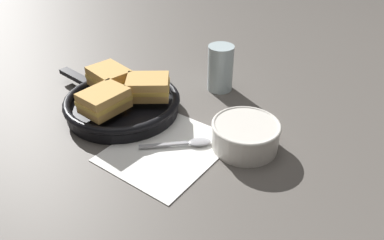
# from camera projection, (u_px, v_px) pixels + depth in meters

# --- Properties ---
(ground_plane) EXTENTS (4.00, 4.00, 0.00)m
(ground_plane) POSITION_uv_depth(u_px,v_px,m) (190.00, 144.00, 0.78)
(ground_plane) COLOR #56514C
(napkin) EXTENTS (0.27, 0.24, 0.00)m
(napkin) POSITION_uv_depth(u_px,v_px,m) (167.00, 149.00, 0.77)
(napkin) COLOR white
(napkin) RESTS_ON ground_plane
(soup_bowl) EXTENTS (0.14, 0.14, 0.06)m
(soup_bowl) POSITION_uv_depth(u_px,v_px,m) (245.00, 134.00, 0.76)
(soup_bowl) COLOR silver
(soup_bowl) RESTS_ON ground_plane
(spoon) EXTENTS (0.13, 0.10, 0.01)m
(spoon) POSITION_uv_depth(u_px,v_px,m) (190.00, 143.00, 0.77)
(spoon) COLOR #9E9EA3
(spoon) RESTS_ON napkin
(skillet) EXTENTS (0.27, 0.38, 0.04)m
(skillet) POSITION_uv_depth(u_px,v_px,m) (122.00, 104.00, 0.88)
(skillet) COLOR black
(skillet) RESTS_ON ground_plane
(sandwich_near_left) EXTENTS (0.08, 0.10, 0.05)m
(sandwich_near_left) POSITION_uv_depth(u_px,v_px,m) (109.00, 78.00, 0.89)
(sandwich_near_left) COLOR tan
(sandwich_near_left) RESTS_ON skillet
(sandwich_near_right) EXTENTS (0.11, 0.09, 0.05)m
(sandwich_near_right) POSITION_uv_depth(u_px,v_px,m) (104.00, 100.00, 0.80)
(sandwich_near_right) COLOR tan
(sandwich_near_right) RESTS_ON skillet
(sandwich_far_left) EXTENTS (0.12, 0.12, 0.05)m
(sandwich_far_left) POSITION_uv_depth(u_px,v_px,m) (148.00, 87.00, 0.85)
(sandwich_far_left) COLOR tan
(sandwich_far_left) RESTS_ON skillet
(drinking_glass) EXTENTS (0.07, 0.07, 0.12)m
(drinking_glass) POSITION_uv_depth(u_px,v_px,m) (220.00, 68.00, 0.95)
(drinking_glass) COLOR silver
(drinking_glass) RESTS_ON ground_plane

